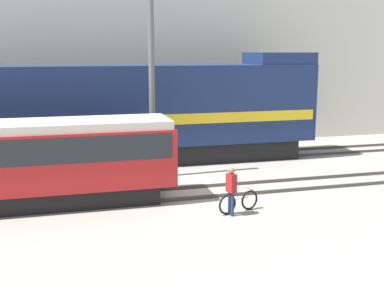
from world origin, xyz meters
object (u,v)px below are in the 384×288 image
at_px(freight_locomotive, 119,113).
at_px(person, 231,186).
at_px(bicycle, 239,202).
at_px(utility_pole_left, 152,80).
at_px(streetcar, 32,159).

height_order(freight_locomotive, person, freight_locomotive).
xyz_separation_m(freight_locomotive, bicycle, (3.10, -8.41, -2.19)).
relative_size(freight_locomotive, person, 11.92).
bearing_deg(person, bicycle, 35.09).
distance_m(freight_locomotive, utility_pole_left, 3.60).
bearing_deg(streetcar, bicycle, -20.06).
bearing_deg(bicycle, person, -144.91).
xyz_separation_m(freight_locomotive, person, (2.72, -8.67, -1.53)).
bearing_deg(freight_locomotive, bicycle, -69.78).
relative_size(bicycle, person, 0.96).
xyz_separation_m(person, utility_pole_left, (-1.61, 5.73, 3.28)).
relative_size(person, utility_pole_left, 0.20).
bearing_deg(freight_locomotive, streetcar, -122.69).
bearing_deg(freight_locomotive, utility_pole_left, -69.42).
xyz_separation_m(streetcar, utility_pole_left, (4.89, 2.95, 2.54)).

